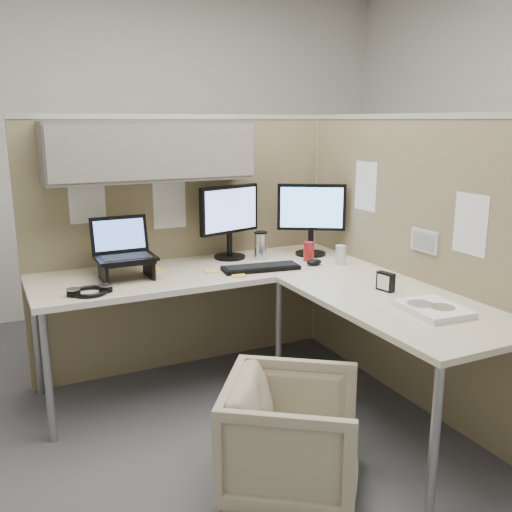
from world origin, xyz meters
name	(u,v)px	position (x,y,z in m)	size (l,w,h in m)	color
ground	(260,417)	(0.00, 0.00, 0.00)	(4.50, 4.50, 0.00)	#434349
partition_back	(169,203)	(-0.22, 0.83, 1.10)	(2.00, 0.36, 1.63)	#8D7F5C
partition_right	(405,259)	(0.90, -0.07, 0.82)	(0.07, 2.03, 1.63)	#8D7F5C
desk	(270,289)	(0.12, 0.13, 0.69)	(2.00, 1.98, 0.73)	beige
office_chair	(292,430)	(-0.15, -0.62, 0.29)	(0.56, 0.52, 0.58)	#B3A98E
monitor_left	(229,216)	(0.14, 0.72, 1.00)	(0.43, 0.20, 0.47)	black
monitor_right	(311,213)	(0.66, 0.58, 1.00)	(0.40, 0.25, 0.47)	black
laptop_station	(124,256)	(-0.57, 0.55, 0.86)	(0.32, 0.28, 0.33)	black
keyboard	(261,268)	(0.19, 0.37, 0.74)	(0.46, 0.15, 0.02)	black
mouse	(314,262)	(0.54, 0.33, 0.75)	(0.10, 0.07, 0.04)	black
travel_mug	(261,245)	(0.31, 0.62, 0.82)	(0.08, 0.08, 0.18)	silver
soda_can_green	(341,255)	(0.69, 0.27, 0.79)	(0.07, 0.07, 0.12)	silver
soda_can_silver	(309,251)	(0.56, 0.44, 0.79)	(0.07, 0.07, 0.12)	#B21E1E
sticky_note_b	(239,275)	(0.02, 0.30, 0.73)	(0.08, 0.08, 0.01)	yellow
sticky_note_d	(211,271)	(-0.10, 0.45, 0.73)	(0.08, 0.08, 0.01)	yellow
sticky_note_c	(156,270)	(-0.37, 0.63, 0.73)	(0.08, 0.08, 0.01)	yellow
headphones	(90,291)	(-0.81, 0.32, 0.74)	(0.23, 0.18, 0.03)	black
paper_stack	(434,309)	(0.57, -0.66, 0.75)	(0.26, 0.32, 0.03)	white
desk_clock	(385,282)	(0.58, -0.29, 0.78)	(0.06, 0.10, 0.10)	black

